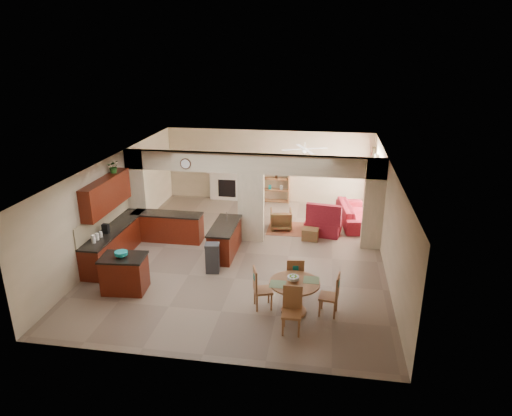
% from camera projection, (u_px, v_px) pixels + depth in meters
% --- Properties ---
extents(floor, '(10.00, 10.00, 0.00)m').
position_uv_depth(floor, '(246.00, 253.00, 13.63)').
color(floor, '#7F6A58').
rests_on(floor, ground).
extents(ceiling, '(10.00, 10.00, 0.00)m').
position_uv_depth(ceiling, '(245.00, 162.00, 12.68)').
color(ceiling, white).
rests_on(ceiling, wall_back).
extents(wall_back, '(8.00, 0.00, 8.00)m').
position_uv_depth(wall_back, '(268.00, 166.00, 17.80)').
color(wall_back, beige).
rests_on(wall_back, floor).
extents(wall_front, '(8.00, 0.00, 8.00)m').
position_uv_depth(wall_front, '(197.00, 299.00, 8.51)').
color(wall_front, beige).
rests_on(wall_front, floor).
extents(wall_left, '(0.00, 10.00, 10.00)m').
position_uv_depth(wall_left, '(115.00, 202.00, 13.75)').
color(wall_left, beige).
rests_on(wall_left, floor).
extents(wall_right, '(0.00, 10.00, 10.00)m').
position_uv_depth(wall_right, '(388.00, 217.00, 12.57)').
color(wall_right, beige).
rests_on(wall_right, floor).
extents(partition_left_pier, '(0.60, 0.25, 2.80)m').
position_uv_depth(partition_left_pier, '(138.00, 192.00, 14.64)').
color(partition_left_pier, beige).
rests_on(partition_left_pier, floor).
extents(partition_center_pier, '(0.80, 0.25, 2.20)m').
position_uv_depth(partition_center_pier, '(251.00, 207.00, 14.19)').
color(partition_center_pier, beige).
rests_on(partition_center_pier, floor).
extents(partition_right_pier, '(0.60, 0.25, 2.80)m').
position_uv_depth(partition_right_pier, '(374.00, 204.00, 13.54)').
color(partition_right_pier, beige).
rests_on(partition_right_pier, floor).
extents(partition_header, '(8.00, 0.25, 0.60)m').
position_uv_depth(partition_header, '(251.00, 164.00, 13.72)').
color(partition_header, beige).
rests_on(partition_header, partition_center_pier).
extents(kitchen_counter, '(2.52, 3.29, 1.48)m').
position_uv_depth(kitchen_counter, '(138.00, 235.00, 13.73)').
color(kitchen_counter, '#451108').
rests_on(kitchen_counter, floor).
extents(upper_cabinets, '(0.35, 2.40, 0.90)m').
position_uv_depth(upper_cabinets, '(106.00, 194.00, 12.80)').
color(upper_cabinets, '#451108').
rests_on(upper_cabinets, wall_left).
extents(peninsula, '(0.70, 1.85, 0.91)m').
position_uv_depth(peninsula, '(225.00, 239.00, 13.46)').
color(peninsula, '#451108').
rests_on(peninsula, floor).
extents(wall_clock, '(0.34, 0.03, 0.34)m').
position_uv_depth(wall_clock, '(185.00, 164.00, 13.89)').
color(wall_clock, '#462617').
rests_on(wall_clock, partition_header).
extents(rug, '(1.60, 1.30, 0.01)m').
position_uv_depth(rug, '(292.00, 229.00, 15.41)').
color(rug, brown).
rests_on(rug, floor).
extents(fireplace, '(1.60, 0.35, 1.20)m').
position_uv_depth(fireplace, '(228.00, 185.00, 18.15)').
color(fireplace, silver).
rests_on(fireplace, floor).
extents(shelving_unit, '(1.00, 0.32, 1.80)m').
position_uv_depth(shelving_unit, '(276.00, 180.00, 17.75)').
color(shelving_unit, '#926132').
rests_on(shelving_unit, floor).
extents(window_a, '(0.02, 0.90, 1.90)m').
position_uv_depth(window_a, '(378.00, 198.00, 14.78)').
color(window_a, white).
rests_on(window_a, wall_right).
extents(window_b, '(0.02, 0.90, 1.90)m').
position_uv_depth(window_b, '(374.00, 183.00, 16.36)').
color(window_b, white).
rests_on(window_b, wall_right).
extents(glazed_door, '(0.02, 0.70, 2.10)m').
position_uv_depth(glazed_door, '(376.00, 194.00, 15.62)').
color(glazed_door, white).
rests_on(glazed_door, wall_right).
extents(drape_a_left, '(0.10, 0.28, 2.30)m').
position_uv_depth(drape_a_left, '(379.00, 204.00, 14.22)').
color(drape_a_left, '#42201A').
rests_on(drape_a_left, wall_right).
extents(drape_a_right, '(0.10, 0.28, 2.30)m').
position_uv_depth(drape_a_right, '(375.00, 192.00, 15.34)').
color(drape_a_right, '#42201A').
rests_on(drape_a_right, wall_right).
extents(drape_b_left, '(0.10, 0.28, 2.30)m').
position_uv_depth(drape_b_left, '(374.00, 188.00, 15.80)').
color(drape_b_left, '#42201A').
rests_on(drape_b_left, wall_right).
extents(drape_b_right, '(0.10, 0.28, 2.30)m').
position_uv_depth(drape_b_right, '(372.00, 178.00, 16.92)').
color(drape_b_right, '#42201A').
rests_on(drape_b_right, wall_right).
extents(ceiling_fan, '(1.00, 1.00, 0.10)m').
position_uv_depth(ceiling_fan, '(305.00, 149.00, 15.33)').
color(ceiling_fan, white).
rests_on(ceiling_fan, ceiling).
extents(kitchen_island, '(1.15, 0.87, 0.95)m').
position_uv_depth(kitchen_island, '(125.00, 273.00, 11.41)').
color(kitchen_island, '#451108').
rests_on(kitchen_island, floor).
extents(teal_bowl, '(0.32, 0.32, 0.15)m').
position_uv_depth(teal_bowl, '(121.00, 254.00, 11.20)').
color(teal_bowl, teal).
rests_on(teal_bowl, kitchen_island).
extents(trash_can, '(0.40, 0.36, 0.77)m').
position_uv_depth(trash_can, '(213.00, 259.00, 12.38)').
color(trash_can, '#2E2D30').
rests_on(trash_can, floor).
extents(dining_table, '(1.16, 1.16, 0.79)m').
position_uv_depth(dining_table, '(294.00, 293.00, 10.45)').
color(dining_table, '#926132').
rests_on(dining_table, floor).
extents(fruit_bowl, '(0.26, 0.26, 0.14)m').
position_uv_depth(fruit_bowl, '(293.00, 278.00, 10.37)').
color(fruit_bowl, '#61AD25').
rests_on(fruit_bowl, dining_table).
extents(sofa, '(2.49, 1.27, 0.70)m').
position_uv_depth(sofa, '(354.00, 214.00, 15.80)').
color(sofa, maroon).
rests_on(sofa, floor).
extents(chaise, '(1.25, 1.08, 0.45)m').
position_uv_depth(chaise, '(323.00, 227.00, 15.00)').
color(chaise, maroon).
rests_on(chaise, floor).
extents(armchair, '(0.80, 0.82, 0.66)m').
position_uv_depth(armchair, '(281.00, 219.00, 15.35)').
color(armchair, maroon).
rests_on(armchair, floor).
extents(ottoman, '(0.55, 0.55, 0.37)m').
position_uv_depth(ottoman, '(310.00, 233.00, 14.56)').
color(ottoman, maroon).
rests_on(ottoman, floor).
extents(plant, '(0.42, 0.39, 0.38)m').
position_uv_depth(plant, '(114.00, 167.00, 13.15)').
color(plant, '#1F4B14').
rests_on(plant, upper_cabinets).
extents(chair_north, '(0.48, 0.48, 1.02)m').
position_uv_depth(chair_north, '(295.00, 276.00, 11.14)').
color(chair_north, '#926132').
rests_on(chair_north, floor).
extents(chair_east, '(0.47, 0.47, 1.02)m').
position_uv_depth(chair_east, '(333.00, 293.00, 10.35)').
color(chair_east, '#926132').
rests_on(chair_east, floor).
extents(chair_south, '(0.43, 0.43, 1.02)m').
position_uv_depth(chair_south, '(292.00, 307.00, 9.80)').
color(chair_south, '#926132').
rests_on(chair_south, floor).
extents(chair_west, '(0.53, 0.53, 1.02)m').
position_uv_depth(chair_west, '(259.00, 287.00, 10.63)').
color(chair_west, '#926132').
rests_on(chair_west, floor).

